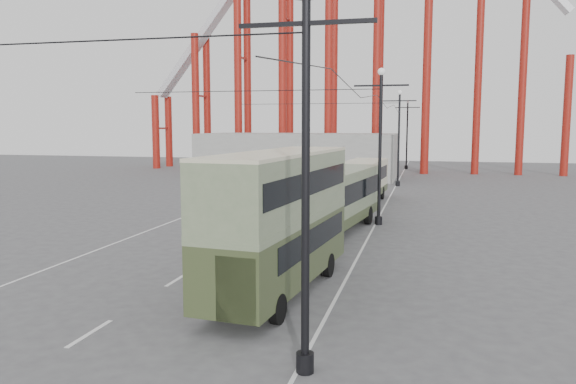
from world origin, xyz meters
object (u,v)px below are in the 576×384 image
(double_decker_bus, at_px, (280,215))
(single_decker_green, at_px, (331,199))
(single_decker_cream, at_px, (361,180))
(pedestrian, at_px, (277,258))
(lamp_post_near, at_px, (306,43))

(double_decker_bus, height_order, single_decker_green, double_decker_bus)
(single_decker_green, bearing_deg, single_decker_cream, 96.34)
(single_decker_green, distance_m, pedestrian, 10.20)
(double_decker_bus, xyz_separation_m, single_decker_cream, (0.17, 23.71, -1.03))
(single_decker_green, height_order, single_decker_cream, single_decker_green)
(lamp_post_near, relative_size, single_decker_cream, 1.03)
(single_decker_green, xyz_separation_m, single_decker_cream, (0.25, 12.44, -0.14))
(lamp_post_near, relative_size, double_decker_bus, 1.12)
(double_decker_bus, xyz_separation_m, single_decker_green, (-0.08, 11.27, -0.89))
(double_decker_bus, distance_m, single_decker_cream, 23.73)
(double_decker_bus, distance_m, pedestrian, 2.21)
(double_decker_bus, relative_size, pedestrian, 4.94)
(lamp_post_near, height_order, pedestrian, lamp_post_near)
(lamp_post_near, relative_size, pedestrian, 5.54)
(pedestrian, bearing_deg, lamp_post_near, 101.52)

